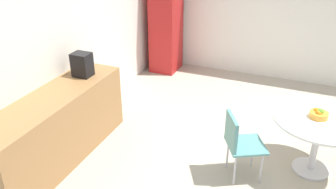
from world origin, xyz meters
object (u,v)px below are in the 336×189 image
(locker_cabinet, at_px, (166,24))
(chair_teal, at_px, (238,139))
(mug_white, at_px, (87,69))
(fruit_bowl, at_px, (319,114))
(coffee_maker, at_px, (82,65))
(round_table, at_px, (319,128))

(locker_cabinet, distance_m, chair_teal, 3.50)
(mug_white, bearing_deg, fruit_bowl, -86.33)
(locker_cabinet, distance_m, coffee_maker, 2.65)
(mug_white, bearing_deg, locker_cabinet, -2.72)
(fruit_bowl, relative_size, mug_white, 1.65)
(round_table, bearing_deg, locker_cabinet, 51.41)
(locker_cabinet, distance_m, round_table, 3.75)
(fruit_bowl, distance_m, mug_white, 3.01)
(fruit_bowl, xyz_separation_m, mug_white, (-0.19, 3.00, 0.15))
(round_table, height_order, coffee_maker, coffee_maker)
(round_table, relative_size, mug_white, 8.46)
(locker_cabinet, xyz_separation_m, round_table, (-2.33, -2.92, -0.34))
(chair_teal, height_order, fruit_bowl, fruit_bowl)
(locker_cabinet, relative_size, fruit_bowl, 8.91)
(round_table, distance_m, mug_white, 3.06)
(locker_cabinet, height_order, chair_teal, locker_cabinet)
(chair_teal, relative_size, mug_white, 6.43)
(round_table, relative_size, fruit_bowl, 5.13)
(coffee_maker, bearing_deg, round_table, -83.99)
(locker_cabinet, bearing_deg, round_table, -128.59)
(round_table, xyz_separation_m, coffee_maker, (-0.32, 3.02, 0.46))
(chair_teal, bearing_deg, mug_white, 82.92)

